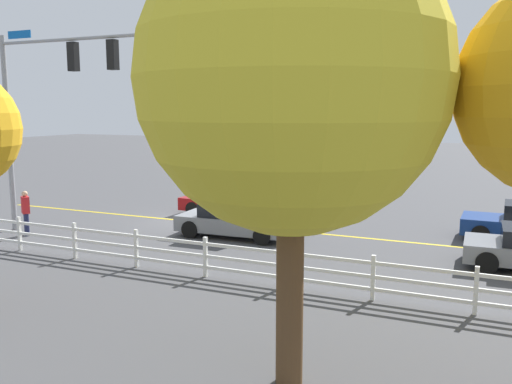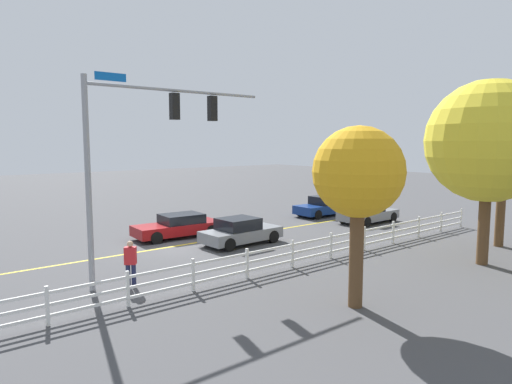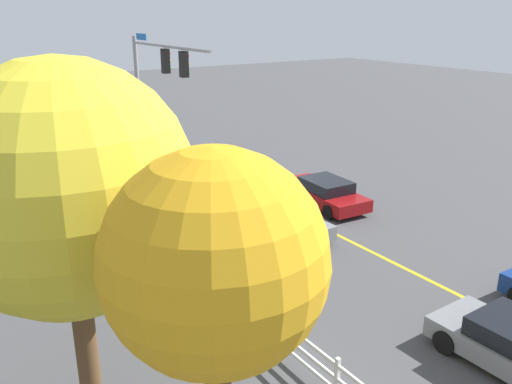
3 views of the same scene
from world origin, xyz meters
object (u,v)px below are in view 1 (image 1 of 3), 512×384
car_1 (233,219)px  tree_0 (292,79)px  car_0 (235,202)px  pedestrian (26,211)px

car_1 → tree_0: tree_0 is taller
car_1 → tree_0: bearing=-60.8°
car_0 → tree_0: size_ratio=0.63×
car_0 → pedestrian: bearing=52.8°
car_0 → pedestrian: pedestrian is taller
car_0 → car_1: size_ratio=1.14×
car_0 → car_1: (-1.61, 3.46, 0.03)m
pedestrian → car_1: bearing=-30.6°
car_0 → pedestrian: (5.53, 6.49, 0.31)m
car_1 → pedestrian: 7.77m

